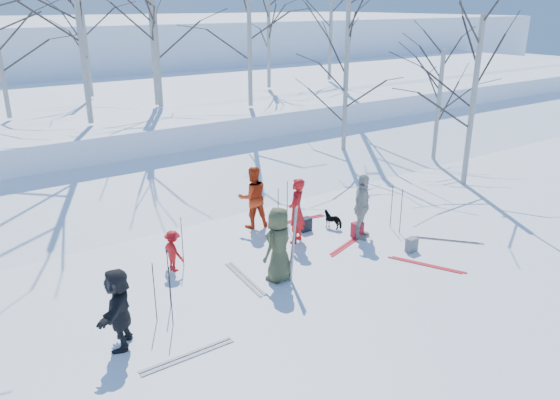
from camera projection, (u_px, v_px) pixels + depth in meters
ground at (313, 264)px, 13.90m from camera, size 120.00×120.00×0.00m
snow_ramp at (192, 187)px, 19.27m from camera, size 70.00×9.49×4.12m
snow_plateau at (101, 117)px, 26.72m from camera, size 70.00×18.00×2.20m
far_hill at (16, 60)px, 42.63m from camera, size 90.00×30.00×6.00m
skier_olive_center at (279, 244)px, 12.86m from camera, size 1.04×0.86×1.83m
skier_red_north at (296, 211)px, 14.92m from camera, size 0.80×0.75×1.84m
skier_redor_behind at (253, 197)px, 15.94m from camera, size 1.04×0.89×1.85m
skier_red_seated at (173, 251)px, 13.43m from camera, size 0.52×0.75×1.06m
skier_cream_east at (362, 207)px, 15.18m from camera, size 1.17×0.97×1.87m
skier_grey_west at (119, 308)px, 10.36m from camera, size 1.20×1.56×1.64m
dog at (333, 219)px, 16.08m from camera, size 0.53×0.68×0.52m
upright_ski_left at (293, 245)px, 12.75m from camera, size 0.12×0.17×1.90m
upright_ski_right at (293, 243)px, 12.86m from camera, size 0.14×0.23×1.89m
ski_pair_a at (446, 240)px, 15.29m from camera, size 2.08×2.10×0.02m
ski_pair_b at (426, 265)px, 13.86m from camera, size 1.71×2.06×0.02m
ski_pair_c at (245, 279)px, 13.16m from camera, size 0.52×1.93×0.02m
ski_pair_d at (188, 356)px, 10.29m from camera, size 0.23×1.90×0.02m
ski_pair_e at (297, 220)px, 16.68m from camera, size 0.59×1.94×0.02m
ski_pair_f at (349, 243)px, 15.08m from camera, size 1.40×2.03×0.02m
ski_pole_a at (155, 292)px, 11.22m from camera, size 0.02×0.02×1.34m
ski_pole_b at (169, 278)px, 11.81m from camera, size 0.02×0.02×1.34m
ski_pole_c at (171, 297)px, 11.07m from camera, size 0.02×0.02×1.34m
ski_pole_d at (278, 211)px, 15.63m from camera, size 0.02×0.02×1.34m
ski_pole_e at (401, 211)px, 15.57m from camera, size 0.02×0.02×1.34m
ski_pole_f at (287, 203)px, 16.23m from camera, size 0.02×0.02×1.34m
ski_pole_g at (392, 206)px, 15.99m from camera, size 0.02×0.02×1.34m
ski_pole_h at (182, 242)px, 13.57m from camera, size 0.02×0.02×1.34m
backpack_red at (357, 229)px, 15.50m from camera, size 0.32×0.22×0.42m
backpack_grey at (412, 245)px, 14.57m from camera, size 0.30×0.20×0.38m
backpack_dark at (305, 224)px, 15.88m from camera, size 0.34×0.24×0.40m
birch_plateau_c at (86, 42)px, 24.29m from camera, size 3.98×3.98×4.83m
birch_plateau_d at (156, 38)px, 21.59m from camera, size 4.45×4.45×5.51m
birch_plateau_e at (331, 24)px, 29.58m from camera, size 4.77×4.77×5.95m
birch_plateau_g at (81, 37)px, 18.58m from camera, size 4.77×4.77×5.96m
birch_plateau_h at (249, 40)px, 22.00m from camera, size 4.32×4.32×5.32m
birch_plateau_i at (269, 34)px, 26.89m from camera, size 4.22×4.22×5.17m
birch_plateau_j at (349, 4)px, 25.02m from camera, size 6.21×6.21×8.02m
birch_plateau_l at (152, 35)px, 22.16m from camera, size 4.57×4.57×5.68m
birch_edge_b at (473, 103)px, 19.06m from camera, size 4.76×4.76×5.94m
birch_edge_c at (438, 108)px, 22.00m from camera, size 3.80×3.80×4.57m
birch_edge_e at (345, 104)px, 21.48m from camera, size 4.14×4.14×5.06m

